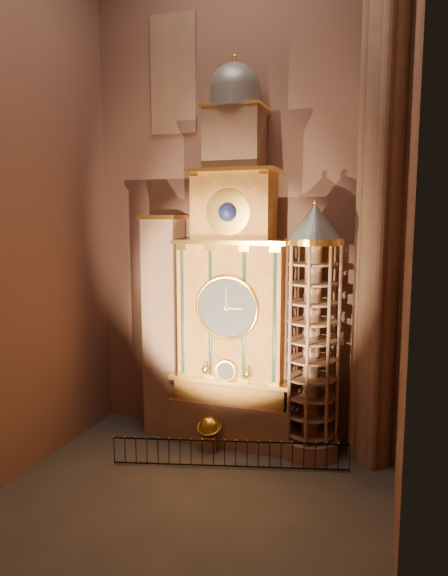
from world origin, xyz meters
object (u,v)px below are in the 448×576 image
(celestial_globe, at_px, (209,431))
(stair_turret, at_px, (312,334))
(iron_railing, at_px, (230,454))
(portrait_tower, at_px, (164,325))
(astronomical_clock, at_px, (234,296))

(celestial_globe, bearing_deg, stair_turret, 14.76)
(celestial_globe, height_order, iron_railing, celestial_globe)
(iron_railing, bearing_deg, portrait_tower, 147.50)
(astronomical_clock, height_order, stair_turret, astronomical_clock)
(stair_turret, bearing_deg, portrait_tower, 177.67)
(stair_turret, height_order, celestial_globe, stair_turret)
(astronomical_clock, height_order, celestial_globe, astronomical_clock)
(astronomical_clock, relative_size, portrait_tower, 1.64)
(astronomical_clock, xyz_separation_m, celestial_globe, (-0.68, -1.36, -5.75))
(astronomical_clock, bearing_deg, stair_turret, -4.30)
(stair_turret, xyz_separation_m, iron_railing, (-2.83, -2.31, -4.66))
(astronomical_clock, bearing_deg, iron_railing, -75.38)
(portrait_tower, bearing_deg, iron_railing, -32.50)
(portrait_tower, distance_m, stair_turret, 6.91)
(astronomical_clock, distance_m, iron_railing, 6.63)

